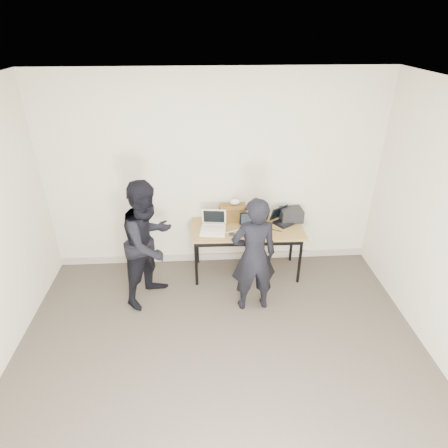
{
  "coord_description": "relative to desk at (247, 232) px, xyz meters",
  "views": [
    {
      "loc": [
        -0.15,
        -2.44,
        3.18
      ],
      "look_at": [
        0.1,
        1.6,
        0.95
      ],
      "focal_mm": 30.0,
      "sensor_mm": 36.0,
      "label": 1
    }
  ],
  "objects": [
    {
      "name": "power_brick",
      "position": [
        -0.22,
        -0.17,
        0.07
      ],
      "size": [
        0.07,
        0.05,
        0.03
      ],
      "primitive_type": "cube",
      "rotation": [
        0.0,
        0.0,
        -0.14
      ],
      "color": "black",
      "rests_on": "desk"
    },
    {
      "name": "baseboard",
      "position": [
        -0.43,
        0.35,
        -0.61
      ],
      "size": [
        4.5,
        0.03,
        0.1
      ],
      "primitive_type": "cube",
      "color": "#A49888",
      "rests_on": "ground"
    },
    {
      "name": "room",
      "position": [
        -0.43,
        -1.88,
        0.69
      ],
      "size": [
        4.6,
        4.6,
        2.8
      ],
      "color": "#433B33",
      "rests_on": "ground"
    },
    {
      "name": "laptop_right",
      "position": [
        0.51,
        0.14,
        0.11
      ],
      "size": [
        0.39,
        0.38,
        0.21
      ],
      "rotation": [
        0.0,
        0.0,
        0.59
      ],
      "color": "black",
      "rests_on": "desk"
    },
    {
      "name": "laptop_beige",
      "position": [
        -0.46,
        -0.03,
        0.11
      ],
      "size": [
        0.36,
        0.35,
        0.26
      ],
      "rotation": [
        0.0,
        0.0,
        -0.12
      ],
      "color": "beige",
      "rests_on": "desk"
    },
    {
      "name": "desk",
      "position": [
        0.0,
        0.0,
        0.0
      ],
      "size": [
        1.51,
        0.68,
        0.72
      ],
      "rotation": [
        0.0,
        0.0,
        -0.02
      ],
      "color": "olive",
      "rests_on": "ground"
    },
    {
      "name": "person_typist",
      "position": [
        -0.0,
        -0.71,
        0.09
      ],
      "size": [
        0.58,
        0.41,
        1.49
      ],
      "primitive_type": "imported",
      "rotation": [
        0.0,
        0.0,
        3.25
      ],
      "color": "black",
      "rests_on": "ground"
    },
    {
      "name": "laptop_center",
      "position": [
        0.05,
        -0.04,
        0.11
      ],
      "size": [
        0.29,
        0.28,
        0.23
      ],
      "rotation": [
        0.0,
        0.0,
        0.01
      ],
      "color": "black",
      "rests_on": "desk"
    },
    {
      "name": "leather_satchel",
      "position": [
        -0.18,
        0.23,
        0.19
      ],
      "size": [
        0.37,
        0.2,
        0.25
      ],
      "rotation": [
        0.0,
        0.0,
        0.06
      ],
      "color": "brown",
      "rests_on": "desk"
    },
    {
      "name": "person_observer",
      "position": [
        -1.25,
        -0.42,
        0.14
      ],
      "size": [
        0.94,
        0.99,
        1.6
      ],
      "primitive_type": "imported",
      "rotation": [
        0.0,
        0.0,
        0.98
      ],
      "color": "black",
      "rests_on": "ground"
    },
    {
      "name": "equipment_box",
      "position": [
        0.63,
        0.19,
        0.14
      ],
      "size": [
        0.31,
        0.27,
        0.17
      ],
      "primitive_type": "cube",
      "rotation": [
        0.0,
        0.0,
        0.06
      ],
      "color": "black",
      "rests_on": "desk"
    },
    {
      "name": "cables",
      "position": [
        0.07,
        -0.01,
        0.06
      ],
      "size": [
        0.81,
        0.41,
        0.01
      ],
      "rotation": [
        0.0,
        0.0,
        -0.08
      ],
      "color": "silver",
      "rests_on": "desk"
    },
    {
      "name": "tissue",
      "position": [
        -0.15,
        0.23,
        0.34
      ],
      "size": [
        0.14,
        0.11,
        0.08
      ],
      "primitive_type": "ellipsoid",
      "rotation": [
        0.0,
        0.0,
        -0.1
      ],
      "color": "white",
      "rests_on": "leather_satchel"
    }
  ]
}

